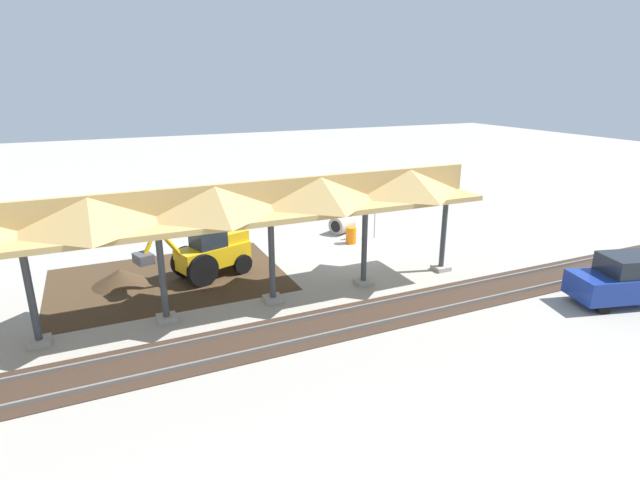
# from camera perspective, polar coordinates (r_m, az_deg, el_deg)

# --- Properties ---
(ground_plane) EXTENTS (120.00, 120.00, 0.00)m
(ground_plane) POSITION_cam_1_polar(r_m,az_deg,el_deg) (25.83, 3.32, -1.22)
(ground_plane) COLOR #9E998E
(dirt_work_zone) EXTENTS (9.92, 7.00, 0.01)m
(dirt_work_zone) POSITION_cam_1_polar(r_m,az_deg,el_deg) (23.11, -16.88, -4.35)
(dirt_work_zone) COLOR #42301E
(dirt_work_zone) RESTS_ON ground
(platform_canopy) EXTENTS (25.92, 3.20, 4.90)m
(platform_canopy) POSITION_cam_1_polar(r_m,az_deg,el_deg) (17.95, -18.29, 3.23)
(platform_canopy) COLOR #9E998E
(platform_canopy) RESTS_ON ground
(rail_tracks) EXTENTS (60.00, 2.58, 0.15)m
(rail_tracks) POSITION_cam_1_polar(r_m,az_deg,el_deg) (20.36, 12.56, -6.98)
(rail_tracks) COLOR slate
(rail_tracks) RESTS_ON ground
(stop_sign) EXTENTS (0.75, 0.15, 2.43)m
(stop_sign) POSITION_cam_1_polar(r_m,az_deg,el_deg) (27.57, 6.32, 3.75)
(stop_sign) COLOR gray
(stop_sign) RESTS_ON ground
(backhoe) EXTENTS (5.14, 2.72, 2.82)m
(backhoe) POSITION_cam_1_polar(r_m,az_deg,el_deg) (22.60, -12.46, -1.05)
(backhoe) COLOR #EAB214
(backhoe) RESTS_ON ground
(dirt_mound) EXTENTS (4.75, 4.75, 1.40)m
(dirt_mound) POSITION_cam_1_polar(r_m,az_deg,el_deg) (23.28, -21.78, -4.73)
(dirt_mound) COLOR #42301E
(dirt_mound) RESTS_ON ground
(concrete_pipe) EXTENTS (1.55, 1.45, 1.03)m
(concrete_pipe) POSITION_cam_1_polar(r_m,az_deg,el_deg) (28.66, 2.54, 1.81)
(concrete_pipe) COLOR #9E9384
(concrete_pipe) RESTS_ON ground
(distant_parked_car) EXTENTS (4.51, 2.76, 1.98)m
(distant_parked_car) POSITION_cam_1_polar(r_m,az_deg,el_deg) (22.96, 31.66, -3.86)
(distant_parked_car) COLOR navy
(distant_parked_car) RESTS_ON ground
(traffic_barrel) EXTENTS (0.56, 0.56, 0.90)m
(traffic_barrel) POSITION_cam_1_polar(r_m,az_deg,el_deg) (26.86, 3.57, 0.54)
(traffic_barrel) COLOR orange
(traffic_barrel) RESTS_ON ground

